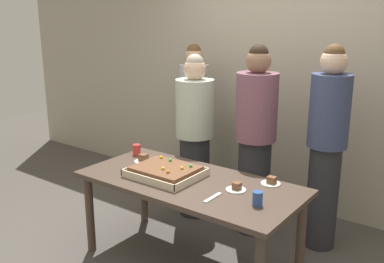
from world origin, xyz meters
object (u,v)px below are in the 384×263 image
at_px(cake_server_utensil, 213,198).
at_px(person_far_right_suit, 194,119).
at_px(sheet_cake, 166,172).
at_px(drink_cup_middle, 258,199).
at_px(plated_slice_near_right, 143,159).
at_px(party_table, 189,191).
at_px(person_serving_front, 195,135).
at_px(plated_slice_far_left, 236,188).
at_px(plated_slice_near_left, 271,182).
at_px(person_green_shirt_behind, 255,139).
at_px(person_striped_tie_right, 327,145).
at_px(drink_cup_nearest, 137,150).

xyz_separation_m(cake_server_utensil, person_far_right_suit, (-1.13, 1.32, 0.15)).
distance_m(sheet_cake, drink_cup_middle, 0.86).
distance_m(sheet_cake, plated_slice_near_right, 0.41).
height_order(party_table, person_serving_front, person_serving_front).
bearing_deg(plated_slice_far_left, plated_slice_near_left, 59.74).
height_order(plated_slice_near_left, person_far_right_suit, person_far_right_suit).
bearing_deg(drink_cup_middle, plated_slice_near_left, 103.57).
relative_size(party_table, person_serving_front, 1.09).
bearing_deg(person_serving_front, person_green_shirt_behind, 72.75).
bearing_deg(plated_slice_near_left, plated_slice_far_left, -120.26).
relative_size(sheet_cake, plated_slice_near_left, 3.67).
xyz_separation_m(person_serving_front, person_green_shirt_behind, (0.65, 0.04, 0.06)).
bearing_deg(person_far_right_suit, person_green_shirt_behind, 43.96).
relative_size(sheet_cake, person_striped_tie_right, 0.31).
xyz_separation_m(cake_server_utensil, person_striped_tie_right, (0.41, 1.09, 0.19)).
distance_m(plated_slice_far_left, person_striped_tie_right, 0.96).
height_order(plated_slice_far_left, cake_server_utensil, plated_slice_far_left).
relative_size(plated_slice_near_right, person_serving_front, 0.09).
xyz_separation_m(plated_slice_near_left, person_striped_tie_right, (0.20, 0.62, 0.18)).
distance_m(drink_cup_nearest, person_green_shirt_behind, 1.09).
height_order(person_striped_tie_right, person_far_right_suit, person_striped_tie_right).
height_order(plated_slice_far_left, person_striped_tie_right, person_striped_tie_right).
height_order(party_table, drink_cup_middle, drink_cup_middle).
xyz_separation_m(drink_cup_nearest, person_striped_tie_right, (1.51, 0.70, 0.15)).
xyz_separation_m(sheet_cake, person_far_right_suit, (-0.59, 1.18, 0.11)).
relative_size(plated_slice_near_right, person_far_right_suit, 0.09).
bearing_deg(person_serving_front, plated_slice_far_left, 30.60).
bearing_deg(drink_cup_middle, sheet_cake, 176.26).
bearing_deg(person_far_right_suit, cake_server_utensil, 14.21).
xyz_separation_m(person_serving_front, person_far_right_suit, (-0.28, 0.37, 0.05)).
bearing_deg(person_green_shirt_behind, plated_slice_far_left, 40.77).
relative_size(drink_cup_nearest, person_far_right_suit, 0.06).
bearing_deg(plated_slice_far_left, drink_cup_nearest, 171.48).
distance_m(person_serving_front, person_green_shirt_behind, 0.65).
height_order(drink_cup_nearest, cake_server_utensil, drink_cup_nearest).
bearing_deg(person_serving_front, party_table, 12.85).
xyz_separation_m(drink_cup_nearest, person_green_shirt_behind, (0.90, 0.60, 0.12)).
xyz_separation_m(plated_slice_far_left, cake_server_utensil, (-0.06, -0.22, -0.01)).
bearing_deg(person_striped_tie_right, drink_cup_middle, 39.28).
distance_m(drink_cup_nearest, person_far_right_suit, 0.93).
height_order(drink_cup_nearest, person_striped_tie_right, person_striped_tie_right).
bearing_deg(cake_server_utensil, drink_cup_middle, 14.33).
height_order(person_green_shirt_behind, person_far_right_suit, person_green_shirt_behind).
height_order(party_table, plated_slice_near_right, plated_slice_near_right).
height_order(plated_slice_near_left, plated_slice_near_right, plated_slice_near_right).
distance_m(person_green_shirt_behind, person_striped_tie_right, 0.62).
distance_m(cake_server_utensil, person_striped_tie_right, 1.18).
xyz_separation_m(drink_cup_middle, cake_server_utensil, (-0.31, -0.08, -0.05)).
bearing_deg(person_striped_tie_right, person_serving_front, -38.64).
bearing_deg(drink_cup_nearest, person_serving_front, 65.58).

